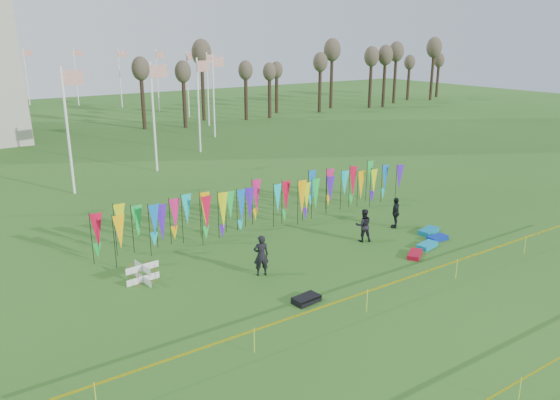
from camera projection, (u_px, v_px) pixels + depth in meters
ground at (380, 286)px, 22.26m from camera, size 160.00×160.00×0.00m
banner_row at (270, 200)px, 28.80m from camera, size 18.64×0.64×2.35m
caution_tape_near at (401, 281)px, 20.89m from camera, size 26.00×0.02×0.90m
caution_tape_far at (560, 359)px, 15.89m from camera, size 26.00×0.02×0.90m
tree_line at (324, 63)px, 72.50m from camera, size 53.92×1.92×7.84m
box_kite at (143, 273)px, 22.44m from camera, size 0.74×0.74×0.82m
person_left at (261, 255)px, 23.01m from camera, size 0.78×0.67×1.80m
person_mid at (364, 225)px, 26.85m from camera, size 0.95×0.82×1.67m
person_right at (396, 213)px, 28.77m from camera, size 1.11×1.04×1.66m
kite_bag_turquoise at (427, 245)px, 26.24m from camera, size 1.20×0.77×0.22m
kite_bag_blue at (437, 238)px, 27.20m from camera, size 1.06×0.59×0.22m
kite_bag_red at (415, 254)px, 25.18m from camera, size 1.24×1.06×0.21m
kite_bag_black at (306, 299)px, 20.86m from camera, size 1.12×0.73×0.25m
kite_bag_teal at (429, 231)px, 28.15m from camera, size 1.32×0.84×0.23m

